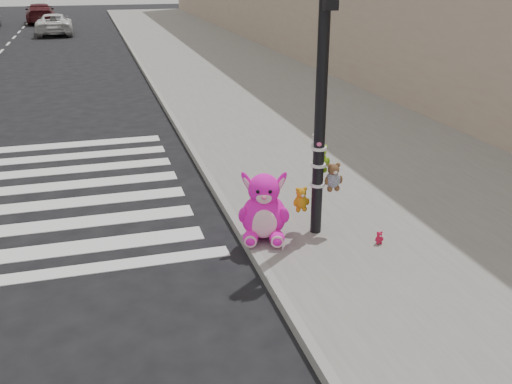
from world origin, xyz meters
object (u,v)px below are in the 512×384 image
object	(u,v)px
pink_bunny	(264,211)
signal_pole	(321,126)
car_white_near	(54,24)
red_teddy	(379,238)

from	to	relation	value
pink_bunny	signal_pole	bearing A→B (deg)	17.39
signal_pole	car_white_near	size ratio (longest dim) A/B	0.91
car_white_near	signal_pole	bearing A→B (deg)	97.85
pink_bunny	red_teddy	xyz separation A→B (m)	(1.53, -0.64, -0.33)
pink_bunny	red_teddy	size ratio (longest dim) A/B	5.39
signal_pole	car_white_near	xyz separation A→B (m)	(-4.88, 29.97, -1.15)
signal_pole	car_white_near	distance (m)	30.38
signal_pole	pink_bunny	xyz separation A→B (m)	(-0.83, -0.01, -1.20)
pink_bunny	car_white_near	bearing A→B (deg)	114.12
red_teddy	car_white_near	size ratio (longest dim) A/B	0.04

